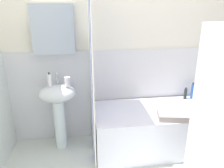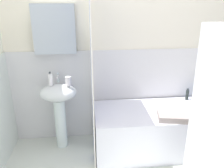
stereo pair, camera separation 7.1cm
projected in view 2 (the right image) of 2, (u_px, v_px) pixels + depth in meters
The scene contains 10 objects.
wall_back_tiled at pixel (127, 54), 2.83m from camera, with size 3.60×0.18×2.40m.
sink at pixel (59, 102), 2.70m from camera, with size 0.44×0.34×0.84m.
faucet at pixel (58, 78), 2.68m from camera, with size 0.03×0.12×0.12m.
soap_dispenser at pixel (50, 79), 2.58m from camera, with size 0.05×0.05×0.17m.
toothbrush_cup at pixel (68, 81), 2.60m from camera, with size 0.07×0.07×0.11m, color white.
bathtub at pixel (153, 129), 2.77m from camera, with size 1.45×0.72×0.53m, color white.
shower_curtain at pixel (92, 75), 2.45m from camera, with size 0.01×0.72×2.00m.
lotion_bottle at pixel (195, 92), 2.96m from camera, with size 0.05×0.05×0.22m.
conditioner_bottle at pixel (187, 95), 2.96m from camera, with size 0.04×0.04×0.16m.
towel_folded at pixel (174, 116), 2.47m from camera, with size 0.35×0.23×0.07m, color gray.
Camera 2 is at (-0.54, -1.49, 1.73)m, focal length 35.60 mm.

